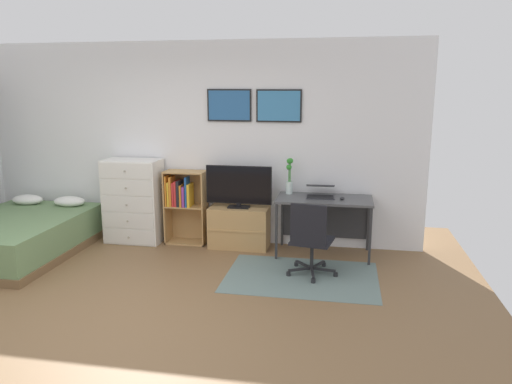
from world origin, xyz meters
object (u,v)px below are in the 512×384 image
object	(u,v)px
computer_mouse	(342,198)
tv_stand	(239,227)
desk	(324,207)
bookshelf	(183,201)
laptop	(320,192)
bed	(17,236)
television	(239,187)
bamboo_vase	(289,177)
dresser	(134,201)
office_chair	(310,238)

from	to	relation	value
computer_mouse	tv_stand	bearing A→B (deg)	173.72
desk	computer_mouse	xyz separation A→B (m)	(0.22, -0.12, 0.15)
bookshelf	laptop	world-z (taller)	bookshelf
bed	desk	size ratio (longest dim) A/B	1.71
television	bamboo_vase	xyz separation A→B (m)	(0.65, 0.09, 0.14)
bed	bookshelf	xyz separation A→B (m)	(1.94, 0.85, 0.34)
laptop	desk	bearing A→B (deg)	-10.94
television	laptop	bearing A→B (deg)	0.09
laptop	bamboo_vase	world-z (taller)	bamboo_vase
television	laptop	size ratio (longest dim) A/B	2.18
laptop	computer_mouse	distance (m)	0.31
bed	dresser	size ratio (longest dim) A/B	1.78
tv_stand	computer_mouse	size ratio (longest dim) A/B	7.54
dresser	desk	bearing A→B (deg)	-0.30
bed	television	world-z (taller)	television
television	tv_stand	bearing A→B (deg)	90.00
bookshelf	bamboo_vase	world-z (taller)	bamboo_vase
bookshelf	tv_stand	world-z (taller)	bookshelf
bed	television	size ratio (longest dim) A/B	2.33
bed	desk	world-z (taller)	desk
bookshelf	bamboo_vase	distance (m)	1.49
television	desk	distance (m)	1.14
bookshelf	television	size ratio (longest dim) A/B	1.15
bed	laptop	xyz separation A→B (m)	(3.79, 0.79, 0.56)
bed	computer_mouse	distance (m)	4.15
computer_mouse	bed	bearing A→B (deg)	-170.79
dresser	bookshelf	xyz separation A→B (m)	(0.69, 0.06, 0.02)
desk	bed	bearing A→B (deg)	-168.57
tv_stand	office_chair	bearing A→B (deg)	-41.28
bed	bookshelf	distance (m)	2.15
television	dresser	bearing A→B (deg)	179.72
office_chair	computer_mouse	size ratio (longest dim) A/B	8.27
dresser	desk	size ratio (longest dim) A/B	0.96
bookshelf	tv_stand	bearing A→B (deg)	-3.47
bed	laptop	size ratio (longest dim) A/B	5.08
tv_stand	laptop	size ratio (longest dim) A/B	1.96
television	desk	xyz separation A→B (m)	(1.12, -0.01, -0.22)
laptop	computer_mouse	size ratio (longest dim) A/B	3.85
computer_mouse	bamboo_vase	size ratio (longest dim) A/B	0.22
tv_stand	computer_mouse	distance (m)	1.43
tv_stand	desk	xyz separation A→B (m)	(1.12, -0.03, 0.33)
bookshelf	desk	size ratio (longest dim) A/B	0.84
bed	desk	distance (m)	3.94
bookshelf	computer_mouse	bearing A→B (deg)	-5.24
dresser	laptop	size ratio (longest dim) A/B	2.86
laptop	bamboo_vase	size ratio (longest dim) A/B	0.85
bed	computer_mouse	bearing A→B (deg)	8.29
dresser	laptop	distance (m)	2.55
desk	bamboo_vase	bearing A→B (deg)	168.42
bookshelf	television	bearing A→B (deg)	-5.09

